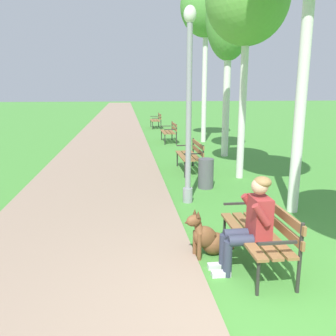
{
  "coord_description": "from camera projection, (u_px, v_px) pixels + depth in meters",
  "views": [
    {
      "loc": [
        -1.23,
        -2.98,
        2.31
      ],
      "look_at": [
        -0.49,
        3.17,
        0.9
      ],
      "focal_mm": 37.89,
      "sensor_mm": 36.0,
      "label": 1
    }
  ],
  "objects": [
    {
      "name": "person_seated_on_near_bench",
      "position": [
        251.0,
        221.0,
        4.43
      ],
      "size": [
        0.74,
        0.49,
        1.25
      ],
      "color": "#33384C",
      "rests_on": "ground"
    },
    {
      "name": "park_bench_near",
      "position": [
        262.0,
        228.0,
        4.62
      ],
      "size": [
        0.55,
        1.5,
        0.85
      ],
      "color": "olive",
      "rests_on": "ground"
    },
    {
      "name": "birch_tree_fourth",
      "position": [
        229.0,
        18.0,
        11.29
      ],
      "size": [
        1.5,
        1.6,
        5.94
      ],
      "color": "silver",
      "rests_on": "ground"
    },
    {
      "name": "lamp_post_near",
      "position": [
        189.0,
        106.0,
        6.89
      ],
      "size": [
        0.24,
        0.24,
        3.79
      ],
      "color": "gray",
      "rests_on": "ground"
    },
    {
      "name": "dog_brown",
      "position": [
        208.0,
        238.0,
        4.94
      ],
      "size": [
        0.81,
        0.43,
        0.71
      ],
      "color": "brown",
      "rests_on": "ground"
    },
    {
      "name": "birch_tree_fifth",
      "position": [
        206.0,
        8.0,
        14.32
      ],
      "size": [
        2.1,
        1.89,
        6.72
      ],
      "color": "silver",
      "rests_on": "ground"
    },
    {
      "name": "park_bench_mid",
      "position": [
        191.0,
        153.0,
        9.92
      ],
      "size": [
        0.55,
        1.5,
        0.85
      ],
      "color": "olive",
      "rests_on": "ground"
    },
    {
      "name": "park_bench_far",
      "position": [
        170.0,
        130.0,
        15.28
      ],
      "size": [
        0.55,
        1.5,
        0.85
      ],
      "color": "olive",
      "rests_on": "ground"
    },
    {
      "name": "litter_bin",
      "position": [
        206.0,
        173.0,
        8.28
      ],
      "size": [
        0.36,
        0.36,
        0.7
      ],
      "primitive_type": "cylinder",
      "color": "#515156",
      "rests_on": "ground"
    },
    {
      "name": "ground_plane",
      "position": [
        255.0,
        324.0,
        3.54
      ],
      "size": [
        120.0,
        120.0,
        0.0
      ],
      "primitive_type": "plane",
      "color": "#478E38"
    },
    {
      "name": "paved_path",
      "position": [
        115.0,
        119.0,
        26.54
      ],
      "size": [
        3.3,
        60.0,
        0.04
      ],
      "primitive_type": "cube",
      "color": "gray",
      "rests_on": "ground"
    },
    {
      "name": "park_bench_furthest",
      "position": [
        157.0,
        119.0,
        20.72
      ],
      "size": [
        0.55,
        1.5,
        0.85
      ],
      "color": "olive",
      "rests_on": "ground"
    }
  ]
}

